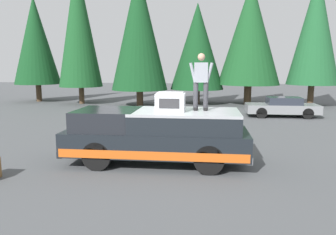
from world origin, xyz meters
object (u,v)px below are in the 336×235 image
object	(u,v)px
compressor_unit	(170,102)
parked_car_grey	(282,107)
pickup_truck	(157,135)
person_on_truck_bed	(201,80)

from	to	relation	value
compressor_unit	parked_car_grey	bearing A→B (deg)	-29.00
pickup_truck	person_on_truck_bed	world-z (taller)	person_on_truck_bed
pickup_truck	compressor_unit	size ratio (longest dim) A/B	6.60
person_on_truck_bed	pickup_truck	bearing A→B (deg)	96.74
pickup_truck	parked_car_grey	size ratio (longest dim) A/B	1.35
person_on_truck_bed	parked_car_grey	world-z (taller)	person_on_truck_bed
pickup_truck	person_on_truck_bed	distance (m)	2.14
pickup_truck	parked_car_grey	bearing A→B (deg)	-31.24
compressor_unit	parked_car_grey	distance (m)	11.49
compressor_unit	person_on_truck_bed	xyz separation A→B (m)	(0.30, -0.88, 0.62)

